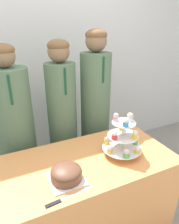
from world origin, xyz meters
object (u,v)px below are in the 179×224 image
object	(u,v)px
student_1	(63,126)
round_cake	(66,173)
cake_knife	(62,200)
cupcake_stand	(123,137)
student_2	(95,117)
student_0	(17,139)

from	to	relation	value
student_1	round_cake	bearing A→B (deg)	-106.50
round_cake	cake_knife	xyz separation A→B (m)	(-0.07, -0.14, -0.05)
round_cake	cupcake_stand	distance (m)	0.48
cake_knife	student_2	world-z (taller)	student_2
round_cake	cake_knife	distance (m)	0.17
cake_knife	student_0	size ratio (longest dim) A/B	0.20
cupcake_stand	student_1	xyz separation A→B (m)	(-0.26, 0.61, -0.14)
student_0	cake_knife	bearing A→B (deg)	-80.46
student_1	cupcake_stand	bearing A→B (deg)	-66.80
student_2	cake_knife	bearing A→B (deg)	-126.60
student_1	student_2	world-z (taller)	student_2
round_cake	student_1	bearing A→B (deg)	73.50
student_1	cake_knife	bearing A→B (deg)	-108.51
student_0	student_2	world-z (taller)	student_2
cupcake_stand	cake_knife	bearing A→B (deg)	-156.91
student_1	student_2	bearing A→B (deg)	0.00
student_1	student_2	distance (m)	0.34
round_cake	cupcake_stand	size ratio (longest dim) A/B	0.65
round_cake	cake_knife	bearing A→B (deg)	-117.66
student_0	cupcake_stand	bearing A→B (deg)	-41.70
round_cake	student_1	distance (m)	0.73
cake_knife	student_0	xyz separation A→B (m)	(-0.14, 0.84, -0.03)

